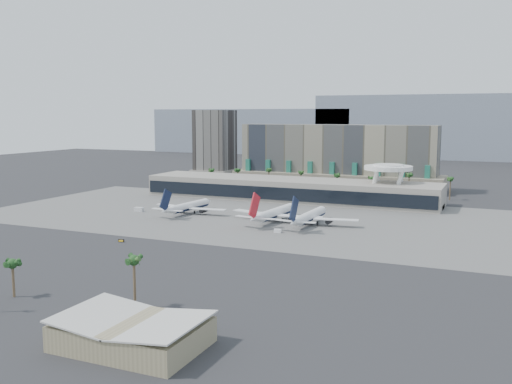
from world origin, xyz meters
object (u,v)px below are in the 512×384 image
at_px(service_vehicle_b, 278,231).
at_px(service_vehicle_a, 139,209).
at_px(airliner_left, 188,206).
at_px(airliner_right, 309,216).
at_px(airliner_centre, 275,213).
at_px(taxiway_sign, 121,241).

bearing_deg(service_vehicle_b, service_vehicle_a, 158.39).
distance_m(airliner_left, airliner_right, 64.30).
relative_size(airliner_centre, airliner_right, 1.03).
bearing_deg(service_vehicle_a, taxiway_sign, -64.78).
bearing_deg(airliner_left, service_vehicle_a, -163.70).
relative_size(airliner_left, taxiway_sign, 17.66).
bearing_deg(service_vehicle_a, service_vehicle_b, -17.87).
xyz_separation_m(airliner_centre, service_vehicle_b, (10.22, -22.19, -3.28)).
bearing_deg(service_vehicle_b, airliner_centre, 106.69).
xyz_separation_m(airliner_left, airliner_right, (64.20, -3.67, 0.27)).
height_order(airliner_left, service_vehicle_a, airliner_left).
xyz_separation_m(airliner_right, service_vehicle_b, (-6.81, -21.28, -3.17)).
distance_m(airliner_centre, service_vehicle_b, 24.65).
height_order(airliner_centre, taxiway_sign, airliner_centre).
bearing_deg(airliner_centre, airliner_left, -178.73).
bearing_deg(airliner_centre, service_vehicle_b, -60.67).
relative_size(airliner_left, airliner_right, 0.93).
bearing_deg(airliner_centre, taxiway_sign, -117.13).
bearing_deg(airliner_right, service_vehicle_a, -177.51).
height_order(airliner_centre, airliner_right, airliner_centre).
relative_size(airliner_left, service_vehicle_a, 9.24).
bearing_deg(airliner_right, taxiway_sign, -130.36).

